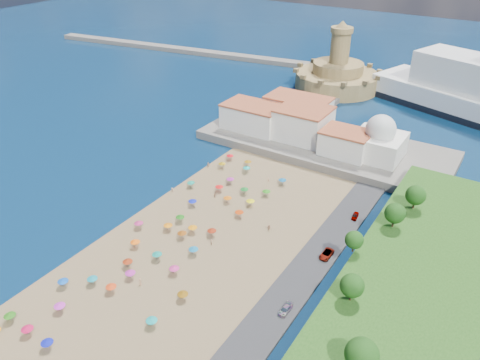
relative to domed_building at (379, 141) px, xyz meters
The scene contains 11 objects.
ground 77.60m from the domed_building, 112.91° to the right, with size 700.00×700.00×0.00m, color #071938.
terrace 21.44m from the domed_building, behind, with size 90.00×36.00×3.00m, color #59544C.
jetty 56.51m from the domed_building, 138.62° to the left, with size 18.00×70.00×2.40m, color #59544C.
breakwater 162.43m from the domed_building, 149.64° to the left, with size 200.00×7.00×2.60m, color #59544C.
waterfront_buildings 33.17m from the domed_building, behind, with size 57.00×29.00×11.00m.
domed_building is the anchor object (origin of this frame).
fortress 79.11m from the domed_building, 122.08° to the left, with size 40.00×40.00×32.40m.
beach_parasols 86.33m from the domed_building, 111.49° to the right, with size 31.10×114.08×2.20m.
beachgoers 73.19m from the domed_building, 113.92° to the right, with size 36.41×99.66×1.86m.
parked_cars 69.75m from the domed_building, 85.04° to the right, with size 2.45×73.51×1.43m.
hillside_trees 81.86m from the domed_building, 76.42° to the right, with size 18.08×104.87×7.59m.
Camera 1 is at (67.02, -74.12, 75.58)m, focal length 35.00 mm.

